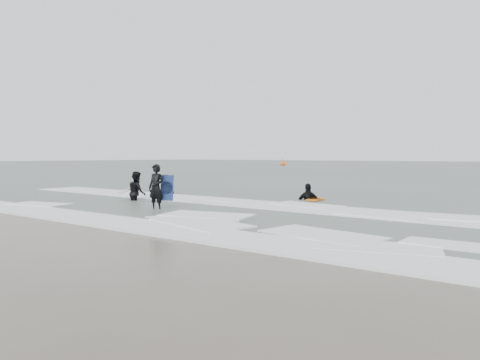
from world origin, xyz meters
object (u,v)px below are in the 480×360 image
Objects in this scene: surfer_wading at (137,201)px; surfer_breaker at (166,195)px; surfer_centre at (156,211)px; surfer_right_near at (308,201)px; buoy at (283,164)px.

surfer_wading is 1.00× the size of surfer_breaker.
surfer_centre is 7.06m from surfer_breaker.
surfer_breaker is at bearing -28.20° from surfer_right_near.
surfer_right_near is at bearing 60.23° from surfer_centre.
surfer_right_near reaches higher than surfer_centre.
surfer_breaker is at bearing -33.35° from surfer_wading.
surfer_centre is at bearing 27.88° from surfer_right_near.
surfer_centre is 0.92× the size of surfer_wading.
surfer_centre is 3.86m from surfer_wading.
surfer_centre is 1.07× the size of buoy.
surfer_breaker is 69.76m from buoy.
surfer_right_near is 1.18× the size of buoy.
surfer_breaker reaches higher than surfer_centre.
surfer_breaker is 0.98× the size of surfer_right_near.
surfer_wading is 0.98× the size of surfer_right_near.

